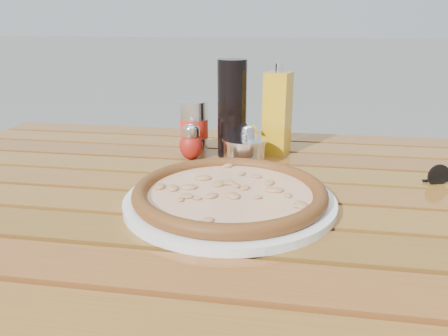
% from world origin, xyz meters
% --- Properties ---
extents(table, '(1.40, 0.90, 0.75)m').
position_xyz_m(table, '(0.00, -0.00, 0.67)').
color(table, '#371F0C').
rests_on(table, ground).
extents(plate, '(0.44, 0.44, 0.01)m').
position_xyz_m(plate, '(0.03, -0.08, 0.76)').
color(plate, white).
rests_on(plate, table).
extents(pizza, '(0.44, 0.44, 0.03)m').
position_xyz_m(pizza, '(0.03, -0.08, 0.77)').
color(pizza, '#FFE0B6').
rests_on(pizza, plate).
extents(pepper_shaker, '(0.06, 0.06, 0.08)m').
position_xyz_m(pepper_shaker, '(-0.10, 0.16, 0.79)').
color(pepper_shaker, '#AE1E13').
rests_on(pepper_shaker, table).
extents(oregano_shaker, '(0.05, 0.05, 0.08)m').
position_xyz_m(oregano_shaker, '(0.03, 0.19, 0.79)').
color(oregano_shaker, '#333917').
rests_on(oregano_shaker, table).
extents(dark_bottle, '(0.07, 0.07, 0.22)m').
position_xyz_m(dark_bottle, '(-0.01, 0.20, 0.86)').
color(dark_bottle, black).
rests_on(dark_bottle, table).
extents(soda_can, '(0.09, 0.09, 0.12)m').
position_xyz_m(soda_can, '(-0.11, 0.23, 0.81)').
color(soda_can, silver).
rests_on(soda_can, table).
extents(olive_oil_cruet, '(0.07, 0.07, 0.21)m').
position_xyz_m(olive_oil_cruet, '(0.09, 0.24, 0.85)').
color(olive_oil_cruet, gold).
rests_on(olive_oil_cruet, table).
extents(parmesan_tin, '(0.12, 0.12, 0.07)m').
position_xyz_m(parmesan_tin, '(0.03, 0.14, 0.78)').
color(parmesan_tin, silver).
rests_on(parmesan_tin, table).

